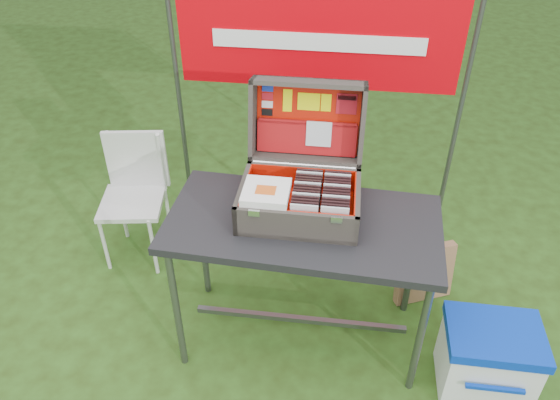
# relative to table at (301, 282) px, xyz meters

# --- Properties ---
(ground) EXTENTS (80.00, 80.00, 0.00)m
(ground) POSITION_rel_table_xyz_m (-0.03, -0.10, -0.40)
(ground) COLOR #273A11
(ground) RESTS_ON ground
(table) EXTENTS (1.32, 0.71, 0.80)m
(table) POSITION_rel_table_xyz_m (0.00, 0.00, 0.00)
(table) COLOR #232325
(table) RESTS_ON ground
(table_top) EXTENTS (1.32, 0.71, 0.04)m
(table_top) POSITION_rel_table_xyz_m (0.00, 0.00, 0.38)
(table_top) COLOR #232325
(table_top) RESTS_ON ground
(table_leg_fl) EXTENTS (0.04, 0.04, 0.76)m
(table_leg_fl) POSITION_rel_table_xyz_m (-0.58, -0.26, -0.02)
(table_leg_fl) COLOR #59595B
(table_leg_fl) RESTS_ON ground
(table_leg_fr) EXTENTS (0.04, 0.04, 0.76)m
(table_leg_fr) POSITION_rel_table_xyz_m (0.58, -0.26, -0.02)
(table_leg_fr) COLOR #59595B
(table_leg_fr) RESTS_ON ground
(table_leg_bl) EXTENTS (0.04, 0.04, 0.76)m
(table_leg_bl) POSITION_rel_table_xyz_m (-0.58, 0.26, -0.02)
(table_leg_bl) COLOR #59595B
(table_leg_bl) RESTS_ON ground
(table_leg_br) EXTENTS (0.04, 0.04, 0.76)m
(table_leg_br) POSITION_rel_table_xyz_m (0.58, 0.26, -0.02)
(table_leg_br) COLOR #59595B
(table_leg_br) RESTS_ON ground
(table_brace) EXTENTS (1.13, 0.03, 0.03)m
(table_brace) POSITION_rel_table_xyz_m (-0.00, 0.00, -0.28)
(table_brace) COLOR #59595B
(table_brace) RESTS_ON ground
(suitcase) EXTENTS (0.56, 0.56, 0.52)m
(suitcase) POSITION_rel_table_xyz_m (-0.02, 0.11, 0.66)
(suitcase) COLOR #4E4840
(suitcase) RESTS_ON table
(suitcase_base_bottom) EXTENTS (0.56, 0.40, 0.02)m
(suitcase_base_bottom) POSITION_rel_table_xyz_m (-0.02, 0.05, 0.41)
(suitcase_base_bottom) COLOR #4E4840
(suitcase_base_bottom) RESTS_ON table_top
(suitcase_base_wall_front) EXTENTS (0.56, 0.02, 0.15)m
(suitcase_base_wall_front) POSITION_rel_table_xyz_m (-0.02, -0.14, 0.48)
(suitcase_base_wall_front) COLOR #4E4840
(suitcase_base_wall_front) RESTS_ON table_top
(suitcase_base_wall_back) EXTENTS (0.56, 0.02, 0.15)m
(suitcase_base_wall_back) POSITION_rel_table_xyz_m (-0.02, 0.24, 0.48)
(suitcase_base_wall_back) COLOR #4E4840
(suitcase_base_wall_back) RESTS_ON table_top
(suitcase_base_wall_left) EXTENTS (0.02, 0.40, 0.15)m
(suitcase_base_wall_left) POSITION_rel_table_xyz_m (-0.29, 0.05, 0.48)
(suitcase_base_wall_left) COLOR #4E4840
(suitcase_base_wall_left) RESTS_ON table_top
(suitcase_base_wall_right) EXTENTS (0.02, 0.40, 0.15)m
(suitcase_base_wall_right) POSITION_rel_table_xyz_m (0.24, 0.05, 0.48)
(suitcase_base_wall_right) COLOR #4E4840
(suitcase_base_wall_right) RESTS_ON table_top
(suitcase_liner_floor) EXTENTS (0.51, 0.35, 0.01)m
(suitcase_liner_floor) POSITION_rel_table_xyz_m (-0.02, 0.05, 0.43)
(suitcase_liner_floor) COLOR red
(suitcase_liner_floor) RESTS_ON suitcase_base_bottom
(suitcase_latch_left) EXTENTS (0.05, 0.01, 0.03)m
(suitcase_latch_left) POSITION_rel_table_xyz_m (-0.20, -0.15, 0.54)
(suitcase_latch_left) COLOR silver
(suitcase_latch_left) RESTS_ON suitcase_base_wall_front
(suitcase_latch_right) EXTENTS (0.05, 0.01, 0.03)m
(suitcase_latch_right) POSITION_rel_table_xyz_m (0.15, -0.15, 0.54)
(suitcase_latch_right) COLOR silver
(suitcase_latch_right) RESTS_ON suitcase_base_wall_front
(suitcase_hinge) EXTENTS (0.50, 0.02, 0.02)m
(suitcase_hinge) POSITION_rel_table_xyz_m (-0.02, 0.25, 0.55)
(suitcase_hinge) COLOR silver
(suitcase_hinge) RESTS_ON suitcase_base_wall_back
(suitcase_lid_back) EXTENTS (0.56, 0.11, 0.39)m
(suitcase_lid_back) POSITION_rel_table_xyz_m (-0.02, 0.43, 0.71)
(suitcase_lid_back) COLOR #4E4840
(suitcase_lid_back) RESTS_ON suitcase_base_wall_back
(suitcase_lid_rim_far) EXTENTS (0.56, 0.15, 0.06)m
(suitcase_lid_rim_far) POSITION_rel_table_xyz_m (-0.02, 0.41, 0.91)
(suitcase_lid_rim_far) COLOR #4E4840
(suitcase_lid_rim_far) RESTS_ON suitcase_lid_back
(suitcase_lid_rim_near) EXTENTS (0.56, 0.15, 0.06)m
(suitcase_lid_rim_near) POSITION_rel_table_xyz_m (-0.02, 0.32, 0.54)
(suitcase_lid_rim_near) COLOR #4E4840
(suitcase_lid_rim_near) RESTS_ON suitcase_lid_back
(suitcase_lid_rim_left) EXTENTS (0.02, 0.24, 0.42)m
(suitcase_lid_rim_left) POSITION_rel_table_xyz_m (-0.29, 0.37, 0.73)
(suitcase_lid_rim_left) COLOR #4E4840
(suitcase_lid_rim_left) RESTS_ON suitcase_lid_back
(suitcase_lid_rim_right) EXTENTS (0.02, 0.24, 0.42)m
(suitcase_lid_rim_right) POSITION_rel_table_xyz_m (0.24, 0.37, 0.73)
(suitcase_lid_rim_right) COLOR #4E4840
(suitcase_lid_rim_right) RESTS_ON suitcase_lid_back
(suitcase_lid_liner) EXTENTS (0.51, 0.09, 0.34)m
(suitcase_lid_liner) POSITION_rel_table_xyz_m (-0.02, 0.41, 0.72)
(suitcase_lid_liner) COLOR red
(suitcase_lid_liner) RESTS_ON suitcase_lid_back
(suitcase_liner_wall_front) EXTENTS (0.51, 0.01, 0.13)m
(suitcase_liner_wall_front) POSITION_rel_table_xyz_m (-0.02, -0.13, 0.49)
(suitcase_liner_wall_front) COLOR red
(suitcase_liner_wall_front) RESTS_ON suitcase_base_bottom
(suitcase_liner_wall_back) EXTENTS (0.51, 0.01, 0.13)m
(suitcase_liner_wall_back) POSITION_rel_table_xyz_m (-0.02, 0.22, 0.49)
(suitcase_liner_wall_back) COLOR red
(suitcase_liner_wall_back) RESTS_ON suitcase_base_bottom
(suitcase_liner_wall_left) EXTENTS (0.01, 0.35, 0.13)m
(suitcase_liner_wall_left) POSITION_rel_table_xyz_m (-0.28, 0.05, 0.49)
(suitcase_liner_wall_left) COLOR red
(suitcase_liner_wall_left) RESTS_ON suitcase_base_bottom
(suitcase_liner_wall_right) EXTENTS (0.01, 0.35, 0.13)m
(suitcase_liner_wall_right) POSITION_rel_table_xyz_m (0.23, 0.05, 0.49)
(suitcase_liner_wall_right) COLOR red
(suitcase_liner_wall_right) RESTS_ON suitcase_base_bottom
(suitcase_lid_pocket) EXTENTS (0.49, 0.07, 0.16)m
(suitcase_lid_pocket) POSITION_rel_table_xyz_m (-0.02, 0.37, 0.63)
(suitcase_lid_pocket) COLOR #9C1012
(suitcase_lid_pocket) RESTS_ON suitcase_lid_liner
(suitcase_pocket_edge) EXTENTS (0.48, 0.02, 0.02)m
(suitcase_pocket_edge) POSITION_rel_table_xyz_m (-0.02, 0.39, 0.71)
(suitcase_pocket_edge) COLOR #9C1012
(suitcase_pocket_edge) RESTS_ON suitcase_lid_pocket
(suitcase_pocket_cd) EXTENTS (0.12, 0.04, 0.12)m
(suitcase_pocket_cd) POSITION_rel_table_xyz_m (0.04, 0.36, 0.66)
(suitcase_pocket_cd) COLOR silver
(suitcase_pocket_cd) RESTS_ON suitcase_lid_pocket
(lid_sticker_cc_a) EXTENTS (0.05, 0.01, 0.03)m
(lid_sticker_cc_a) POSITION_rel_table_xyz_m (-0.23, 0.44, 0.86)
(lid_sticker_cc_a) COLOR #1933B2
(lid_sticker_cc_a) RESTS_ON suitcase_lid_liner
(lid_sticker_cc_b) EXTENTS (0.05, 0.01, 0.03)m
(lid_sticker_cc_b) POSITION_rel_table_xyz_m (-0.23, 0.43, 0.82)
(lid_sticker_cc_b) COLOR #B51320
(lid_sticker_cc_b) RESTS_ON suitcase_lid_liner
(lid_sticker_cc_c) EXTENTS (0.05, 0.01, 0.03)m
(lid_sticker_cc_c) POSITION_rel_table_xyz_m (-0.23, 0.42, 0.78)
(lid_sticker_cc_c) COLOR white
(lid_sticker_cc_c) RESTS_ON suitcase_lid_liner
(lid_sticker_cc_d) EXTENTS (0.05, 0.01, 0.03)m
(lid_sticker_cc_d) POSITION_rel_table_xyz_m (-0.23, 0.41, 0.74)
(lid_sticker_cc_d) COLOR black
(lid_sticker_cc_d) RESTS_ON suitcase_lid_liner
(lid_card_neon_tall) EXTENTS (0.04, 0.03, 0.11)m
(lid_card_neon_tall) POSITION_rel_table_xyz_m (-0.13, 0.43, 0.80)
(lid_card_neon_tall) COLOR #E0E507
(lid_card_neon_tall) RESTS_ON suitcase_lid_liner
(lid_card_neon_main) EXTENTS (0.11, 0.02, 0.08)m
(lid_card_neon_main) POSITION_rel_table_xyz_m (-0.02, 0.43, 0.80)
(lid_card_neon_main) COLOR #E0E507
(lid_card_neon_main) RESTS_ON suitcase_lid_liner
(lid_card_neon_small) EXTENTS (0.05, 0.02, 0.08)m
(lid_card_neon_small) POSITION_rel_table_xyz_m (0.06, 0.43, 0.80)
(lid_card_neon_small) COLOR #E0E507
(lid_card_neon_small) RESTS_ON suitcase_lid_liner
(lid_sticker_band) EXTENTS (0.10, 0.03, 0.10)m
(lid_sticker_band) POSITION_rel_table_xyz_m (0.16, 0.43, 0.80)
(lid_sticker_band) COLOR #B51320
(lid_sticker_band) RESTS_ON suitcase_lid_liner
(lid_sticker_band_bar) EXTENTS (0.09, 0.01, 0.02)m
(lid_sticker_band_bar) POSITION_rel_table_xyz_m (0.16, 0.43, 0.83)
(lid_sticker_band_bar) COLOR black
(lid_sticker_band_bar) RESTS_ON suitcase_lid_liner
(cd_left_0) EXTENTS (0.12, 0.01, 0.14)m
(cd_left_0) POSITION_rel_table_xyz_m (0.01, -0.10, 0.50)
(cd_left_0) COLOR silver
(cd_left_0) RESTS_ON suitcase_liner_floor
(cd_left_1) EXTENTS (0.12, 0.01, 0.14)m
(cd_left_1) POSITION_rel_table_xyz_m (0.01, -0.08, 0.50)
(cd_left_1) COLOR black
(cd_left_1) RESTS_ON suitcase_liner_floor
(cd_left_2) EXTENTS (0.12, 0.01, 0.14)m
(cd_left_2) POSITION_rel_table_xyz_m (0.01, -0.06, 0.50)
(cd_left_2) COLOR black
(cd_left_2) RESTS_ON suitcase_liner_floor
(cd_left_3) EXTENTS (0.12, 0.01, 0.14)m
(cd_left_3) POSITION_rel_table_xyz_m (0.01, -0.04, 0.50)
(cd_left_3) COLOR black
(cd_left_3) RESTS_ON suitcase_liner_floor
(cd_left_4) EXTENTS (0.12, 0.01, 0.14)m
(cd_left_4) POSITION_rel_table_xyz_m (0.01, -0.02, 0.50)
(cd_left_4) COLOR silver
(cd_left_4) RESTS_ON suitcase_liner_floor
(cd_left_5) EXTENTS (0.12, 0.01, 0.14)m
(cd_left_5) POSITION_rel_table_xyz_m (0.01, 0.00, 0.50)
(cd_left_5) COLOR black
(cd_left_5) RESTS_ON suitcase_liner_floor
(cd_left_6) EXTENTS (0.12, 0.01, 0.14)m
(cd_left_6) POSITION_rel_table_xyz_m (0.01, 0.03, 0.50)
(cd_left_6) COLOR black
(cd_left_6) RESTS_ON suitcase_liner_floor
(cd_left_7) EXTENTS (0.12, 0.01, 0.14)m
(cd_left_7) POSITION_rel_table_xyz_m (0.01, 0.05, 0.50)
(cd_left_7) COLOR black
(cd_left_7) RESTS_ON suitcase_liner_floor
(cd_left_8) EXTENTS (0.12, 0.01, 0.14)m
(cd_left_8) POSITION_rel_table_xyz_m (0.01, 0.07, 0.50)
(cd_left_8) COLOR silver
(cd_left_8) RESTS_ON suitcase_liner_floor
(cd_left_9) EXTENTS (0.12, 0.01, 0.14)m
(cd_left_9) POSITION_rel_table_xyz_m (0.01, 0.09, 0.50)
(cd_left_9) COLOR black
(cd_left_9) RESTS_ON suitcase_liner_floor
(cd_left_10) EXTENTS (0.12, 0.01, 0.14)m
(cd_left_10) POSITION_rel_table_xyz_m (0.01, 0.11, 0.50)
(cd_left_10) COLOR black
(cd_left_10) RESTS_ON suitcase_liner_floor
(cd_left_11) EXTENTS (0.12, 0.01, 0.14)m
(cd_left_11) POSITION_rel_table_xyz_m (0.01, 0.14, 0.50)
(cd_left_11) COLOR black
(cd_left_11) RESTS_ON suitcase_liner_floor
(cd_left_12) EXTENTS (0.12, 0.01, 0.14)m
(cd_left_12) POSITION_rel_table_xyz_m (0.01, 0.16, 0.50)
(cd_left_12) COLOR silver
(cd_left_12) RESTS_ON suitcase_liner_floor
(cd_left_13) EXTENTS (0.12, 0.01, 0.14)m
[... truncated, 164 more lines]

